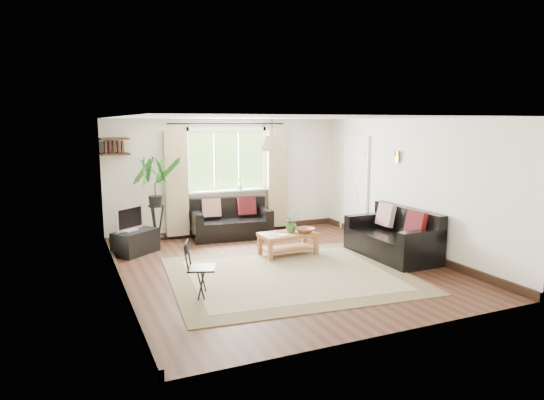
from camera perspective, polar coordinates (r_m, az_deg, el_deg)
name	(u,v)px	position (r m, az deg, el deg)	size (l,w,h in m)	color
floor	(282,267)	(7.93, 1.17, -7.93)	(5.50, 5.50, 0.00)	black
ceiling	(282,118)	(7.58, 1.23, 9.67)	(5.50, 5.50, 0.00)	white
wall_back	(227,177)	(10.21, -5.32, 2.75)	(5.00, 0.02, 2.40)	silver
wall_front	(390,229)	(5.34, 13.75, -3.33)	(5.00, 0.02, 2.40)	silver
wall_left	(118,205)	(7.00, -17.68, -0.57)	(0.02, 5.50, 2.40)	silver
wall_right	(409,186)	(9.00, 15.79, 1.59)	(0.02, 5.50, 2.40)	silver
rug	(289,275)	(7.54, 2.03, -8.76)	(3.57, 3.06, 0.02)	beige
window	(227,160)	(10.14, -5.28, 4.70)	(2.50, 0.16, 2.16)	white
door	(354,186)	(10.37, 9.65, 1.65)	(0.06, 0.96, 2.06)	silver
corner_shelf	(115,146)	(9.43, -18.04, 6.03)	(0.50, 0.50, 0.34)	black
pendant_lamp	(272,140)	(7.95, 0.00, 7.13)	(0.36, 0.36, 0.54)	beige
wall_sconce	(396,155)	(9.14, 14.41, 5.16)	(0.12, 0.12, 0.28)	beige
sofa_back	(231,220)	(9.88, -4.82, -2.31)	(1.58, 0.79, 0.74)	black
sofa_right	(392,234)	(8.69, 13.90, -3.94)	(0.86, 1.72, 0.81)	black
coffee_table	(288,244)	(8.58, 1.89, -5.22)	(0.99, 0.54, 0.41)	brown
table_plant	(291,223)	(8.57, 2.30, -2.70)	(0.30, 0.26, 0.33)	#366729
bowl	(305,230)	(8.58, 3.89, -3.57)	(0.33, 0.33, 0.08)	brown
book_a	(277,235)	(8.34, 0.62, -4.13)	(0.17, 0.23, 0.02)	white
book_b	(275,232)	(8.54, 0.38, -3.80)	(0.18, 0.24, 0.02)	brown
tv_stand	(136,242)	(9.01, -15.75, -4.79)	(0.79, 0.45, 0.43)	black
tv	(129,218)	(8.90, -16.45, -2.05)	(0.61, 0.20, 0.47)	#A5A5AA
palm_stand	(156,202)	(9.30, -13.53, -0.21)	(0.67, 0.67, 1.72)	black
folding_chair	(202,269)	(6.62, -8.28, -8.05)	(0.40, 0.40, 0.77)	black
sill_plant	(240,183)	(10.19, -3.76, 2.00)	(0.14, 0.10, 0.27)	#2D6023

